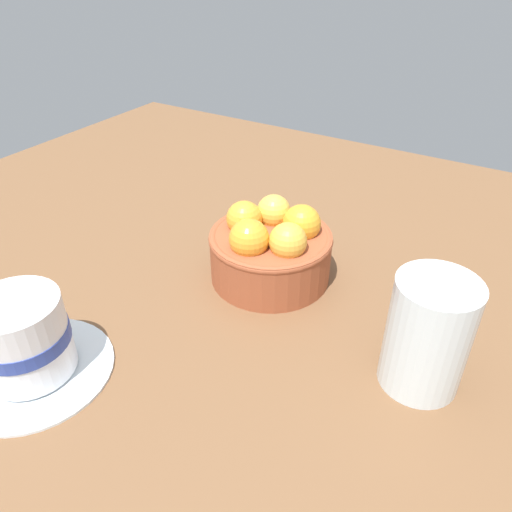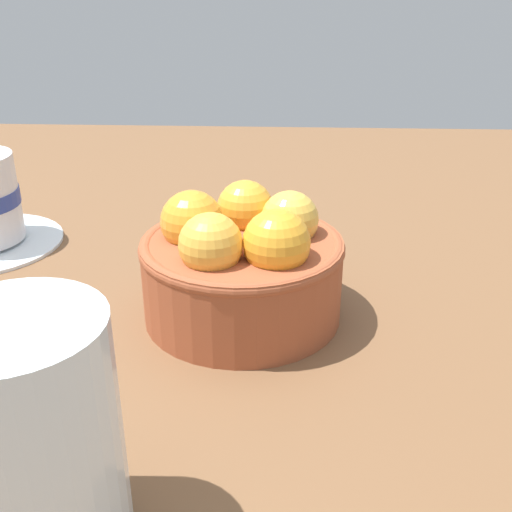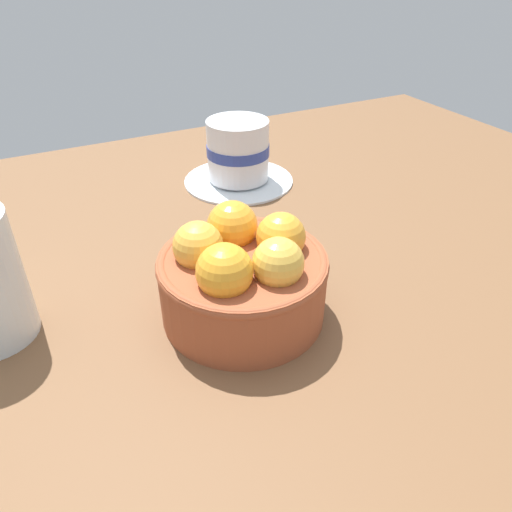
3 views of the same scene
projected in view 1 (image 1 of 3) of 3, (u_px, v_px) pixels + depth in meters
ground_plane at (270, 291)px, 61.01cm from camera, size 122.31×97.13×4.55cm
terracotta_bowl at (271, 247)px, 57.43cm from camera, size 14.47×14.47×9.21cm
coffee_cup at (25, 343)px, 44.62cm from camera, size 14.78×14.78×8.46cm
water_glass at (428, 335)px, 42.94cm from camera, size 7.33×7.33×11.14cm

